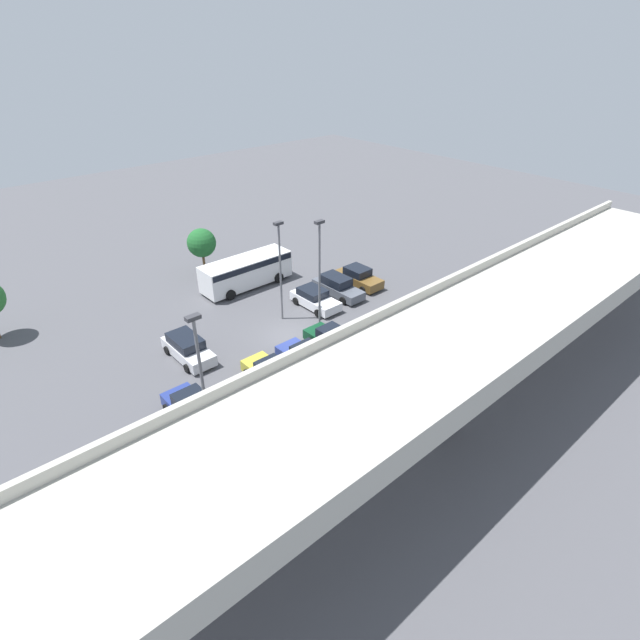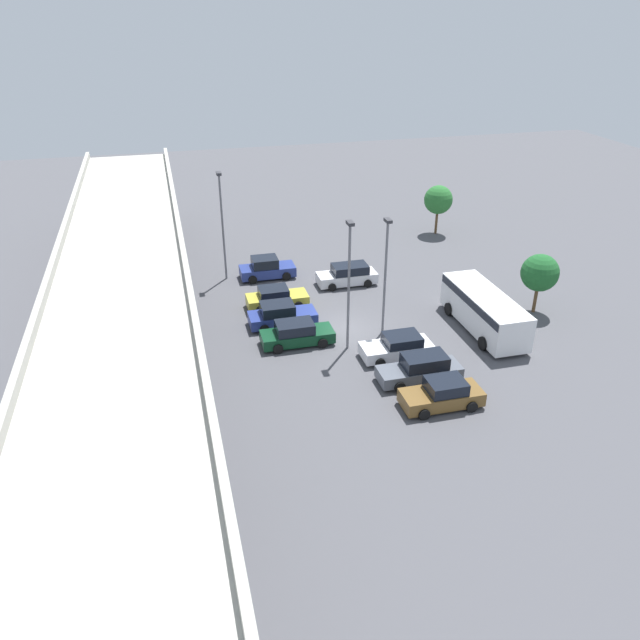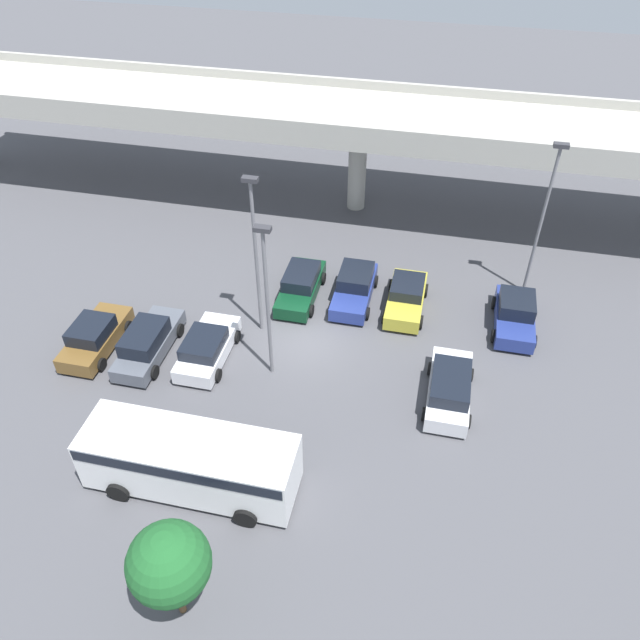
% 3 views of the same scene
% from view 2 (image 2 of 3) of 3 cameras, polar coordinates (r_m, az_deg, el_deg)
% --- Properties ---
extents(ground_plane, '(116.47, 116.47, 0.00)m').
position_cam_2_polar(ground_plane, '(41.89, 2.19, -0.82)').
color(ground_plane, '#4C4C51').
extents(highway_overpass, '(55.48, 7.39, 6.95)m').
position_cam_2_polar(highway_overpass, '(38.06, -17.64, 4.53)').
color(highway_overpass, '#ADAAA0').
rests_on(highway_overpass, ground_plane).
extents(parked_car_0, '(2.07, 4.43, 1.60)m').
position_cam_2_polar(parked_car_0, '(34.55, 11.13, -6.69)').
color(parked_car_0, brown).
rests_on(parked_car_0, ground_plane).
extents(parked_car_1, '(1.97, 4.86, 1.63)m').
position_cam_2_polar(parked_car_1, '(36.49, 9.20, -4.43)').
color(parked_car_1, '#515660').
rests_on(parked_car_1, ground_plane).
extents(parked_car_2, '(2.11, 4.39, 1.48)m').
position_cam_2_polar(parked_car_2, '(38.64, 7.12, -2.45)').
color(parked_car_2, silver).
rests_on(parked_car_2, ground_plane).
extents(parked_car_3, '(2.02, 4.64, 1.55)m').
position_cam_2_polar(parked_car_3, '(39.76, -2.16, -1.28)').
color(parked_car_3, '#0C381E').
rests_on(parked_car_3, ground_plane).
extents(parked_car_4, '(2.09, 4.55, 1.61)m').
position_cam_2_polar(parked_car_4, '(42.12, -3.58, 0.45)').
color(parked_car_4, navy).
rests_on(parked_car_4, ground_plane).
extents(parked_car_5, '(2.05, 4.35, 1.52)m').
position_cam_2_polar(parked_car_5, '(44.61, -4.01, 2.01)').
color(parked_car_5, gold).
rests_on(parked_car_5, ground_plane).
extents(parked_car_6, '(2.05, 4.57, 1.60)m').
position_cam_2_polar(parked_car_6, '(48.21, 2.54, 4.13)').
color(parked_car_6, silver).
rests_on(parked_car_6, ground_plane).
extents(parked_car_7, '(2.10, 4.32, 1.69)m').
position_cam_2_polar(parked_car_7, '(49.55, -4.90, 4.72)').
color(parked_car_7, navy).
rests_on(parked_car_7, ground_plane).
extents(shuttle_bus, '(8.11, 2.83, 2.55)m').
position_cam_2_polar(shuttle_bus, '(42.55, 14.81, 1.01)').
color(shuttle_bus, white).
rests_on(shuttle_bus, ground_plane).
extents(lamp_post_near_aisle, '(0.70, 0.35, 7.85)m').
position_cam_2_polar(lamp_post_near_aisle, '(39.65, 6.02, 4.73)').
color(lamp_post_near_aisle, slate).
rests_on(lamp_post_near_aisle, ground_plane).
extents(lamp_post_mid_lot, '(0.70, 0.35, 8.36)m').
position_cam_2_polar(lamp_post_mid_lot, '(37.50, 2.67, 3.93)').
color(lamp_post_mid_lot, slate).
rests_on(lamp_post_mid_lot, ground_plane).
extents(lamp_post_by_overpass, '(0.70, 0.35, 8.45)m').
position_cam_2_polar(lamp_post_by_overpass, '(48.31, -8.94, 9.15)').
color(lamp_post_by_overpass, slate).
rests_on(lamp_post_by_overpass, ground_plane).
extents(tree_front_left, '(2.59, 2.59, 4.29)m').
position_cam_2_polar(tree_front_left, '(45.47, 19.46, 4.08)').
color(tree_front_left, brown).
rests_on(tree_front_left, ground_plane).
extents(tree_front_centre, '(2.62, 2.62, 4.55)m').
position_cam_2_polar(tree_front_centre, '(59.40, 10.77, 10.74)').
color(tree_front_centre, brown).
rests_on(tree_front_centre, ground_plane).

